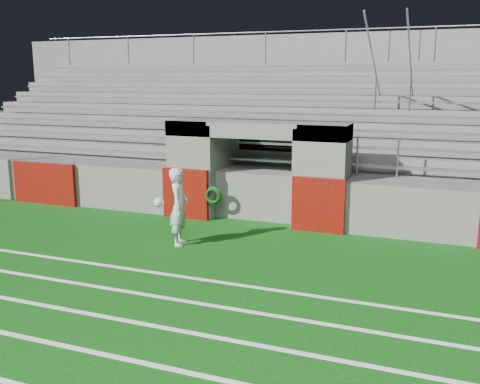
% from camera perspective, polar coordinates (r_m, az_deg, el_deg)
% --- Properties ---
extents(ground, '(90.00, 90.00, 0.00)m').
position_cam_1_polar(ground, '(11.21, -4.31, -7.23)').
color(ground, '#0B450D').
rests_on(ground, ground).
extents(stadium_structure, '(26.00, 8.48, 5.42)m').
position_cam_1_polar(stadium_structure, '(18.23, 6.45, 5.02)').
color(stadium_structure, '#5B5856').
rests_on(stadium_structure, ground).
extents(goalkeeper_with_ball, '(0.77, 0.74, 1.75)m').
position_cam_1_polar(goalkeeper_with_ball, '(12.05, -6.56, -1.54)').
color(goalkeeper_with_ball, silver).
rests_on(goalkeeper_with_ball, ground).
extents(hose_coil, '(0.51, 0.14, 0.51)m').
position_cam_1_polar(hose_coil, '(13.98, -2.86, -0.40)').
color(hose_coil, '#0C3D16').
rests_on(hose_coil, ground).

